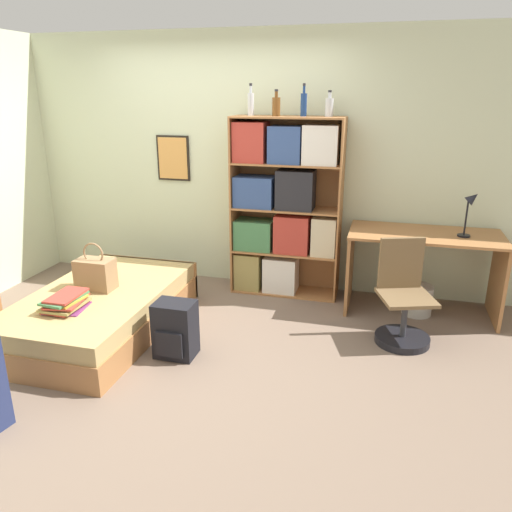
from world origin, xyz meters
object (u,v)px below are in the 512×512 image
object	(u,v)px
bookcase	(282,207)
bottle_brown	(276,106)
handbag	(95,274)
desk_lamp	(471,206)
bottle_green	(251,103)
waste_bin	(417,300)
backpack	(175,330)
bed	(102,310)
bottle_clear	(304,104)
desk_chair	(403,310)
book_stack_on_bed	(65,302)
desk	(423,257)
bottle_blue	(329,107)

from	to	relation	value
bookcase	bottle_brown	distance (m)	0.97
handbag	desk_lamp	bearing A→B (deg)	18.98
bottle_green	waste_bin	xyz separation A→B (m)	(1.69, -0.23, -1.76)
bottle_green	handbag	bearing A→B (deg)	-130.19
bookcase	backpack	size ratio (longest dim) A/B	3.93
bed	bottle_clear	world-z (taller)	bottle_clear
handbag	desk_chair	distance (m)	2.65
book_stack_on_bed	desk	xyz separation A→B (m)	(2.77, 1.53, 0.12)
bookcase	bottle_blue	xyz separation A→B (m)	(0.43, 0.03, 0.97)
bottle_blue	backpack	bearing A→B (deg)	-121.50
bottle_green	bottle_brown	bearing A→B (deg)	-9.70
bottle_clear	desk_chair	xyz separation A→B (m)	(1.02, -0.79, -1.63)
handbag	desk	size ratio (longest dim) A/B	0.31
bookcase	bottle_clear	size ratio (longest dim) A/B	6.10
waste_bin	bottle_brown	bearing A→B (deg)	172.74
bed	bottle_clear	bearing A→B (deg)	39.67
bottle_clear	backpack	size ratio (longest dim) A/B	0.64
bookcase	desk_chair	size ratio (longest dim) A/B	2.07
bottle_green	waste_bin	distance (m)	2.45
bottle_blue	handbag	bearing A→B (deg)	-145.03
bed	desk_chair	bearing A→B (deg)	10.48
bed	bookcase	bearing A→B (deg)	43.40
bottle_clear	waste_bin	bearing A→B (deg)	-10.36
bed	backpack	xyz separation A→B (m)	(0.81, -0.26, 0.04)
bookcase	desk_lamp	bearing A→B (deg)	-5.51
bottle_brown	desk_chair	bearing A→B (deg)	-30.78
desk_lamp	bottle_brown	bearing A→B (deg)	175.58
handbag	bed	bearing A→B (deg)	-28.80
bookcase	bottle_brown	bearing A→B (deg)	-155.40
bed	desk	size ratio (longest dim) A/B	1.35
handbag	bottle_brown	world-z (taller)	bottle_brown
book_stack_on_bed	desk_lamp	xyz separation A→B (m)	(3.12, 1.50, 0.63)
bottle_clear	book_stack_on_bed	bearing A→B (deg)	-133.31
bottle_brown	bottle_blue	xyz separation A→B (m)	(0.49, 0.06, -0.00)
desk	backpack	size ratio (longest dim) A/B	3.01
handbag	backpack	distance (m)	0.95
backpack	waste_bin	bearing A→B (deg)	34.74
desk	bottle_green	bearing A→B (deg)	174.63
bottle_clear	desk_chair	world-z (taller)	bottle_clear
handbag	waste_bin	world-z (taller)	handbag
backpack	bottle_green	bearing A→B (deg)	82.56
bookcase	bottle_green	xyz separation A→B (m)	(-0.32, 0.02, 0.99)
bottle_brown	bottle_blue	world-z (taller)	bottle_brown
desk_lamp	waste_bin	xyz separation A→B (m)	(-0.36, -0.04, -0.92)
bottle_green	bottle_blue	xyz separation A→B (m)	(0.75, 0.01, -0.02)
bottle_clear	desk	xyz separation A→B (m)	(1.19, -0.15, -1.35)
waste_bin	desk_lamp	bearing A→B (deg)	6.94
bottle_clear	waste_bin	distance (m)	2.13
bed	desk_lamp	bearing A→B (deg)	19.66
book_stack_on_bed	bottle_blue	xyz separation A→B (m)	(1.82, 1.70, 1.45)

